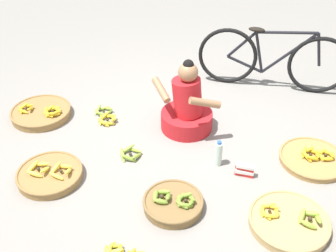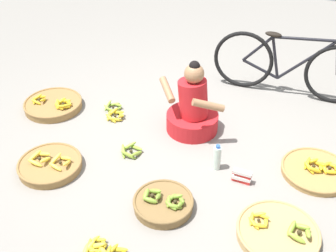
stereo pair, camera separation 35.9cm
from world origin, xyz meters
TOP-DOWN VIEW (x-y plane):
  - ground_plane at (0.00, 0.00)m, footprint 10.00×10.00m
  - vendor_woman_front at (0.03, 0.30)m, footprint 0.74×0.53m
  - bicycle_leaning at (0.70, 1.40)m, footprint 1.70×0.22m
  - banana_basket_near_bicycle at (1.14, -0.68)m, footprint 0.62×0.62m
  - banana_basket_back_right at (-0.87, -0.81)m, footprint 0.57×0.57m
  - banana_basket_near_vendor at (0.25, -0.79)m, footprint 0.49×0.49m
  - banana_basket_mid_left at (1.28, 0.16)m, footprint 0.61×0.61m
  - banana_basket_mid_right at (-1.49, -0.01)m, footprint 0.63×0.63m
  - loose_bananas_back_center at (-0.82, 0.17)m, footprint 0.33×0.35m
  - loose_bananas_front_left at (-0.33, -0.31)m, footprint 0.22×0.23m
  - water_bottle at (0.46, -0.15)m, footprint 0.07×0.07m
  - packet_carton_stack at (0.72, -0.22)m, footprint 0.17×0.08m

SIDE VIEW (x-z plane):
  - ground_plane at x=0.00m, z-range 0.00..0.00m
  - loose_bananas_back_center at x=-0.82m, z-range -0.02..0.08m
  - loose_bananas_front_left at x=-0.33m, z-range -0.02..0.08m
  - banana_basket_mid_left at x=1.28m, z-range -0.03..0.10m
  - banana_basket_near_bicycle at x=1.14m, z-range -0.03..0.12m
  - banana_basket_back_right at x=-0.87m, z-range -0.03..0.12m
  - banana_basket_mid_right at x=-1.49m, z-range -0.03..0.12m
  - banana_basket_near_vendor at x=0.25m, z-range -0.02..0.13m
  - packet_carton_stack at x=0.72m, z-range 0.00..0.12m
  - water_bottle at x=0.46m, z-range -0.01..0.25m
  - vendor_woman_front at x=0.03m, z-range -0.14..0.62m
  - bicycle_leaning at x=0.70m, z-range -0.01..0.73m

